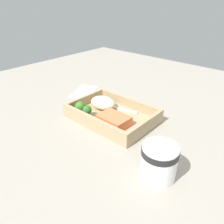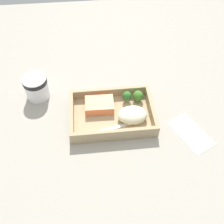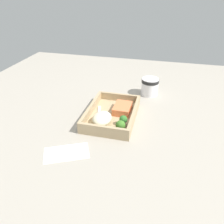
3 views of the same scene
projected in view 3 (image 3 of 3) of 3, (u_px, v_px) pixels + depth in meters
The scene contains 10 objects.
ground_plane at pixel (112, 120), 90.71cm from camera, with size 160.00×160.00×2.00cm, color #A0998B.
takeout_tray at pixel (112, 116), 89.88cm from camera, with size 27.71×19.21×1.20cm, color tan.
tray_rim at pixel (112, 112), 88.69cm from camera, with size 27.71×19.21×3.42cm.
salmon_fillet at pixel (122, 108), 91.32cm from camera, with size 9.58×6.81×2.97cm, color #EF7B4A.
mashed_potatoes at pixel (102, 119), 83.65cm from camera, with size 9.65×7.34×4.04cm, color beige.
broccoli_floret_1 at pixel (121, 125), 79.25cm from camera, with size 3.62×3.62×4.15cm.
broccoli_floret_2 at pixel (123, 120), 82.27cm from camera, with size 3.07×3.07×4.08cm.
fork at pixel (98, 117), 87.73cm from camera, with size 15.74×5.35×0.44cm.
paper_cup at pixel (150, 86), 106.22cm from camera, with size 8.34×8.34×8.38cm.
receipt_slip at pixel (66, 153), 71.60cm from camera, with size 7.96×14.54×0.24cm, color white.
Camera 3 is at (73.77, 18.47, 48.54)cm, focal length 35.00 mm.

